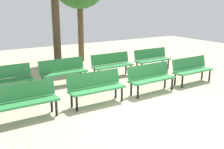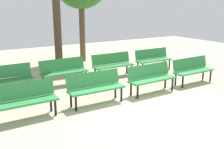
{
  "view_description": "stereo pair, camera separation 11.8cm",
  "coord_description": "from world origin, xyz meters",
  "views": [
    {
      "loc": [
        -4.32,
        -4.64,
        2.72
      ],
      "look_at": [
        0.0,
        2.25,
        0.55
      ],
      "focal_mm": 43.5,
      "sensor_mm": 36.0,
      "label": 1
    },
    {
      "loc": [
        -4.22,
        -4.7,
        2.72
      ],
      "look_at": [
        0.0,
        2.25,
        0.55
      ],
      "focal_mm": 43.5,
      "sensor_mm": 36.0,
      "label": 2
    }
  ],
  "objects": [
    {
      "name": "bench_r1_c1",
      "position": [
        -1.0,
        3.75,
        0.5
      ],
      "size": [
        1.61,
        0.53,
        0.87
      ],
      "rotation": [
        0.0,
        0.0,
        0.03
      ],
      "color": "#2D8442",
      "rests_on": "ground_plane"
    },
    {
      "name": "ground_plane",
      "position": [
        0.0,
        0.0,
        0.0
      ],
      "size": [
        24.0,
        24.0,
        0.0
      ],
      "primitive_type": "plane",
      "color": "#BCAD8E"
    },
    {
      "name": "bench_r0_c3",
      "position": [
        2.86,
        1.61,
        0.5
      ],
      "size": [
        1.61,
        0.52,
        0.87
      ],
      "rotation": [
        0.0,
        0.0,
        0.03
      ],
      "color": "#2D8442",
      "rests_on": "ground_plane"
    },
    {
      "name": "bench_r0_c2",
      "position": [
        0.98,
        1.55,
        0.5
      ],
      "size": [
        1.61,
        0.53,
        0.87
      ],
      "rotation": [
        0.0,
        0.0,
        0.03
      ],
      "color": "#2D8442",
      "rests_on": "ground_plane"
    },
    {
      "name": "bench_r1_c0",
      "position": [
        -2.88,
        3.72,
        0.5
      ],
      "size": [
        1.61,
        0.51,
        0.87
      ],
      "rotation": [
        0.0,
        0.0,
        0.02
      ],
      "color": "#2D8442",
      "rests_on": "ground_plane"
    },
    {
      "name": "bench_r0_c0",
      "position": [
        -2.88,
        1.59,
        0.5
      ],
      "size": [
        1.61,
        0.5,
        0.87
      ],
      "rotation": [
        0.0,
        0.0,
        0.01
      ],
      "color": "#2D8442",
      "rests_on": "ground_plane"
    },
    {
      "name": "bench_r1_c3",
      "position": [
        2.87,
        3.74,
        0.5
      ],
      "size": [
        1.6,
        0.48,
        0.87
      ],
      "rotation": [
        0.0,
        0.0,
        -0.0
      ],
      "color": "#2D8442",
      "rests_on": "ground_plane"
    },
    {
      "name": "bench_r1_c2",
      "position": [
        0.94,
        3.75,
        0.5
      ],
      "size": [
        1.6,
        0.49,
        0.87
      ],
      "rotation": [
        0.0,
        0.0,
        -0.01
      ],
      "color": "#2D8442",
      "rests_on": "ground_plane"
    },
    {
      "name": "bench_r0_c1",
      "position": [
        -0.93,
        1.59,
        0.5
      ],
      "size": [
        1.6,
        0.49,
        0.87
      ],
      "rotation": [
        0.0,
        0.0,
        0.0
      ],
      "color": "#2D8442",
      "rests_on": "ground_plane"
    }
  ]
}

